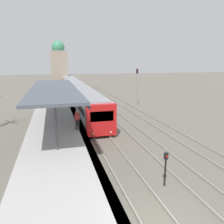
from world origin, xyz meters
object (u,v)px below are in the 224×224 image
person_on_platform (77,119)px  train_near (75,89)px  signal_post_near (166,166)px  signal_mast_far (137,83)px

person_on_platform → train_near: train_near is taller
person_on_platform → train_near: (2.08, 22.94, -0.16)m
person_on_platform → signal_post_near: (3.74, -8.46, -0.72)m
signal_mast_far → train_near: bearing=133.3°
signal_post_near → signal_mast_far: size_ratio=0.34×
person_on_platform → signal_mast_far: 17.52m
person_on_platform → signal_mast_far: signal_mast_far is taller
person_on_platform → train_near: size_ratio=0.04×
signal_post_near → signal_mast_far: signal_mast_far is taller
train_near → signal_post_near: bearing=-87.0°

